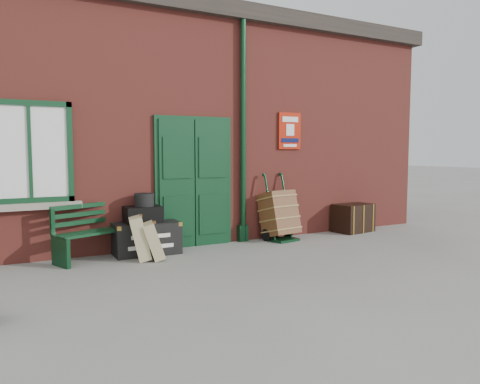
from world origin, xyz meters
TOP-DOWN VIEW (x-y plane):
  - ground at (0.00, 0.00)m, footprint 80.00×80.00m
  - station_building at (-0.00, 3.49)m, footprint 10.30×4.30m
  - bench at (-1.96, 1.32)m, footprint 1.50×0.94m
  - houdini_trunk at (-1.24, 1.25)m, footprint 1.06×0.61m
  - strongbox at (-1.29, 1.25)m, footprint 0.58×0.43m
  - hatbox at (-1.26, 1.25)m, footprint 0.32×0.32m
  - suitcase_back at (-1.45, 0.89)m, footprint 0.43×0.53m
  - suitcase_front at (-1.27, 0.79)m, footprint 0.43×0.49m
  - porter_trolley at (1.31, 1.23)m, footprint 0.68×0.72m
  - dark_trunk at (3.15, 1.25)m, footprint 0.87×0.64m

SIDE VIEW (x-z plane):
  - ground at x=0.00m, z-range 0.00..0.00m
  - houdini_trunk at x=-1.24m, z-range 0.00..0.52m
  - dark_trunk at x=3.15m, z-range 0.00..0.58m
  - suitcase_front at x=-1.27m, z-range 0.00..0.59m
  - suitcase_back at x=-1.45m, z-range 0.00..0.68m
  - bench at x=-1.96m, z-range 0.00..0.89m
  - porter_trolley at x=1.31m, z-range -0.14..1.09m
  - strongbox at x=-1.29m, z-range 0.52..0.78m
  - hatbox at x=-1.26m, z-range 0.78..0.99m
  - station_building at x=0.00m, z-range -0.02..4.34m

